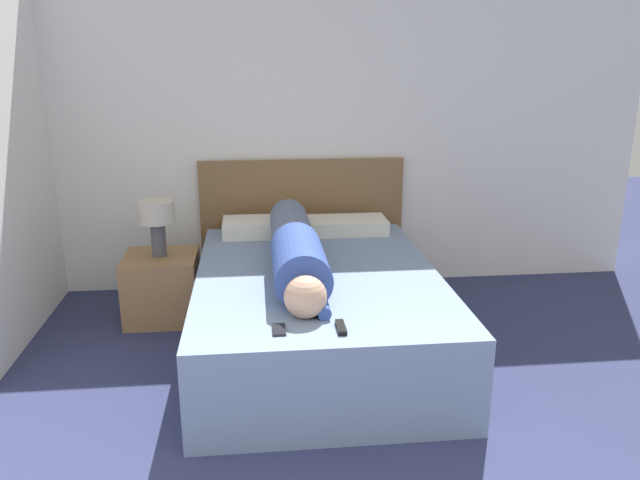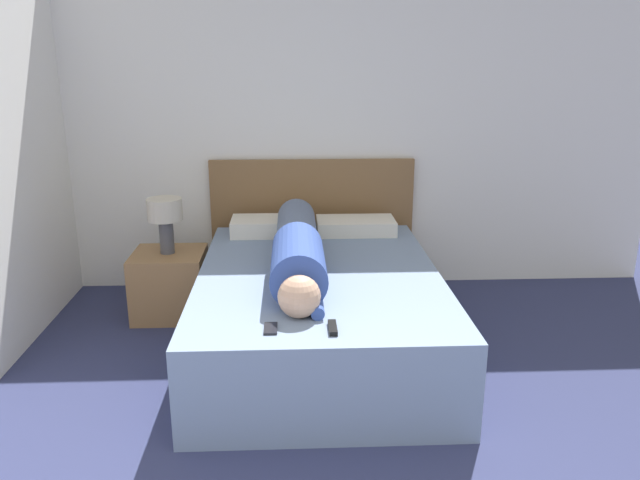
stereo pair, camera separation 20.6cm
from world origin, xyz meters
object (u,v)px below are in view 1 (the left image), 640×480
Objects in this scene: pillow_near_headboard at (265,227)px; cell_phone at (279,330)px; table_lamp at (157,217)px; person_lying at (296,251)px; nightstand at (162,287)px; pillow_second at (347,225)px; bed at (317,311)px; tv_remote at (341,327)px.

pillow_near_headboard is 4.70× the size of cell_phone.
person_lying is (0.91, -0.61, -0.08)m from table_lamp.
table_lamp reaches higher than cell_phone.
nightstand is 1.18m from person_lying.
person_lying is at bearing -117.26° from pillow_second.
nightstand is at bearing -160.95° from pillow_near_headboard.
person_lying is 2.81× the size of pillow_second.
table_lamp is 1.10m from person_lying.
person_lying is at bearing 80.25° from cell_phone.
bed is at bearing -30.13° from nightstand.
pillow_second reaches higher than bed.
nightstand is 0.85m from pillow_near_headboard.
pillow_second is at bearing 80.54° from tv_remote.
tv_remote reaches higher than bed.
person_lying reaches higher than pillow_second.
pillow_second is (0.62, 0.00, -0.01)m from pillow_near_headboard.
tv_remote is at bearing -99.46° from pillow_second.
person_lying is at bearing -33.65° from table_lamp.
bed is 1.20m from nightstand.
pillow_near_headboard is (0.73, 0.25, -0.16)m from table_lamp.
table_lamp is 3.00× the size of cell_phone.
table_lamp reaches higher than pillow_second.
pillow_near_headboard is (-0.30, 0.86, 0.32)m from bed.
nightstand is 0.31× the size of person_lying.
bed is at bearing -110.12° from pillow_second.
nightstand is at bearing 126.33° from tv_remote.
pillow_second reaches higher than tv_remote.
cell_phone is (-0.27, -0.83, 0.27)m from bed.
bed is 0.89m from tv_remote.
bed is at bearing 91.99° from tv_remote.
nightstand is at bearing 146.35° from person_lying.
pillow_second reaches higher than cell_phone.
pillow_near_headboard is at bearing 180.00° from pillow_second.
pillow_second is at bearing 69.88° from bed.
tv_remote is 0.30m from cell_phone.
nightstand is 1.65m from cell_phone.
bed is 0.42m from person_lying.
table_lamp is at bearing 0.00° from nightstand.
cell_phone is at bearing -61.86° from nightstand.
nightstand is 1.28× the size of table_lamp.
bed is at bearing 71.93° from cell_phone.
table_lamp is 1.81m from tv_remote.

